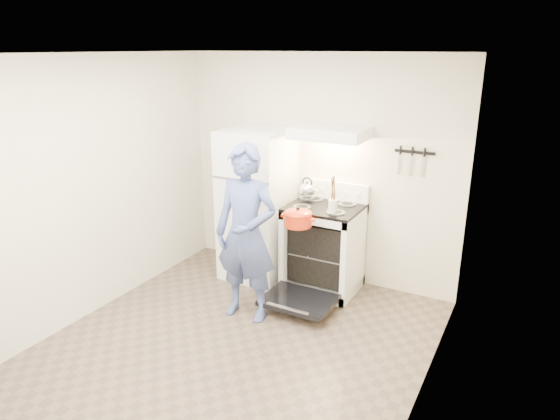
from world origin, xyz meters
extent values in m
plane|color=brown|center=(0.00, 0.00, 0.00)|extent=(3.60, 3.60, 0.00)
cube|color=beige|center=(0.00, 1.80, 1.25)|extent=(3.20, 0.02, 2.50)
cube|color=white|center=(-0.58, 1.45, 0.85)|extent=(0.70, 0.70, 1.70)
cube|color=white|center=(0.23, 1.48, 0.46)|extent=(0.76, 0.65, 0.92)
cube|color=black|center=(0.23, 1.48, 0.94)|extent=(0.76, 0.65, 0.03)
cube|color=white|center=(0.23, 1.76, 1.05)|extent=(0.76, 0.07, 0.20)
cube|color=black|center=(0.23, 0.88, 0.12)|extent=(0.70, 0.54, 0.04)
cube|color=slate|center=(0.23, 1.48, 0.44)|extent=(0.60, 0.52, 0.01)
cube|color=white|center=(0.23, 1.55, 1.71)|extent=(0.76, 0.50, 0.12)
cube|color=black|center=(1.05, 1.79, 1.55)|extent=(0.40, 0.02, 0.03)
cylinder|color=#94694A|center=(0.16, 1.40, 0.45)|extent=(0.35, 0.35, 0.02)
cylinder|color=silver|center=(0.42, 1.23, 1.05)|extent=(0.10, 0.10, 0.13)
imported|color=#354870|center=(-0.19, 0.58, 0.86)|extent=(0.66, 0.46, 1.72)
camera|label=1|loc=(2.18, -3.15, 2.55)|focal=32.00mm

